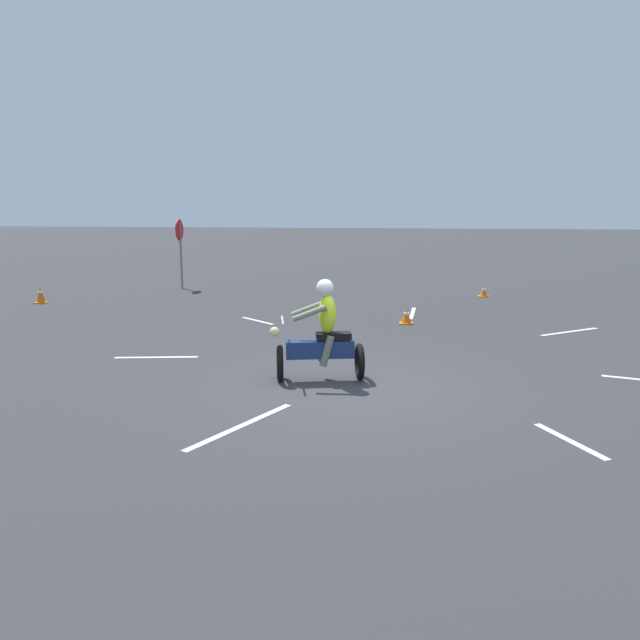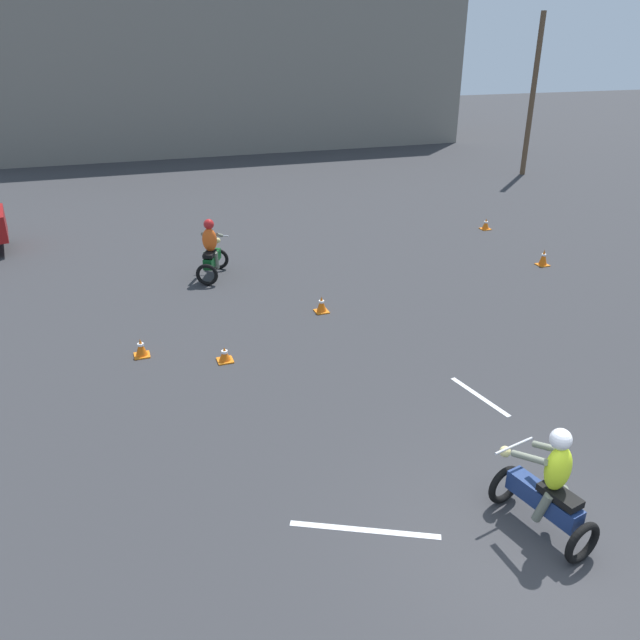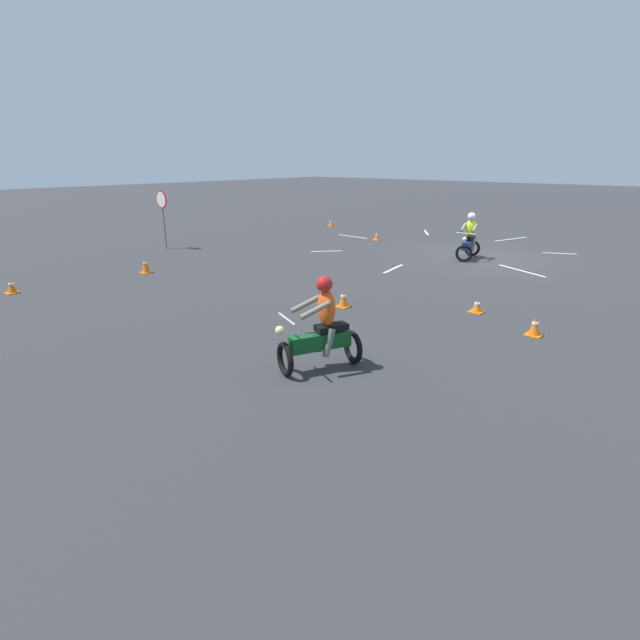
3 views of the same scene
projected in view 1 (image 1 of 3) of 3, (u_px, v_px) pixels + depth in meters
ground_plane at (352, 386)px, 9.83m from camera, size 120.00×120.00×0.00m
motorcycle_rider_foreground at (322, 337)px, 10.04m from camera, size 0.91×1.56×1.66m
stop_sign at (180, 240)px, 20.60m from camera, size 0.70×0.08×2.30m
traffic_cone_near_right at (484, 292)px, 19.06m from camera, size 0.32×0.32×0.33m
traffic_cone_mid_left at (406, 317)px, 14.83m from camera, size 0.32×0.32×0.36m
traffic_cone_far_right at (41, 295)px, 17.85m from camera, size 0.32×0.32×0.48m
lane_stripe_e at (412, 313)px, 16.28m from camera, size 1.73×0.23×0.01m
lane_stripe_ne at (258, 321)px, 15.23m from camera, size 0.90×1.00×0.01m
lane_stripe_n at (156, 357)px, 11.66m from camera, size 0.35×1.54×0.01m
lane_stripe_nw at (241, 426)px, 8.09m from camera, size 1.87×1.01×0.01m
lane_stripe_sw at (570, 441)px, 7.58m from camera, size 1.15×0.64×0.01m
lane_stripe_se at (570, 332)px, 13.95m from camera, size 1.08×1.50×0.01m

